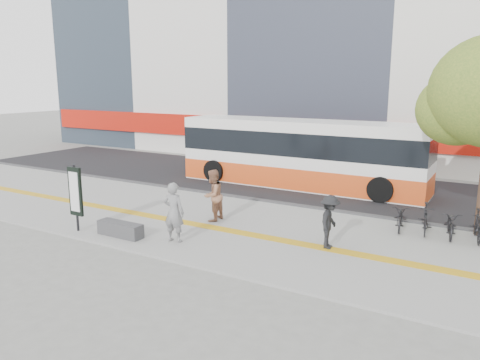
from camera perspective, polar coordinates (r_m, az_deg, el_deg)
The scene contains 12 objects.
ground at distance 14.69m, azimuth -3.71°, elevation -7.48°, with size 120.00×120.00×0.00m, color slate.
sidewalk at distance 15.88m, azimuth -0.68°, elevation -5.80°, with size 40.00×7.00×0.08m, color slate.
tactile_strip at distance 15.46m, azimuth -1.63°, elevation -6.13°, with size 40.00×0.45×0.01m, color #BF8B16.
street at distance 22.43m, azimuth 9.22°, elevation -0.69°, with size 40.00×8.00×0.06m, color black.
curb at distance 18.84m, azimuth 4.81°, elevation -2.89°, with size 40.00×0.25×0.14m, color #323234.
bench at distance 15.30m, azimuth -14.43°, elevation -5.85°, with size 1.60×0.45×0.45m, color #323234.
signboard at distance 15.97m, azimuth -19.50°, elevation -1.46°, with size 0.55×0.10×2.20m.
bus at distance 21.92m, azimuth 7.40°, elevation 3.00°, with size 11.55×2.74×3.07m.
bicycle_row at distance 16.12m, azimuth 24.38°, elevation -4.81°, with size 3.88×1.71×0.96m.
seated_woman at distance 14.28m, azimuth -8.09°, elevation -3.93°, with size 0.68×0.44×1.85m, color black.
pedestrian_tan at distance 16.29m, azimuth -3.36°, elevation -1.89°, with size 0.88×0.69×1.82m, color #99684C.
pedestrian_dark at distance 13.87m, azimuth 10.90°, elevation -5.06°, with size 1.03×0.59×1.59m, color black.
Camera 1 is at (7.78, -11.47, 4.89)m, focal length 34.88 mm.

